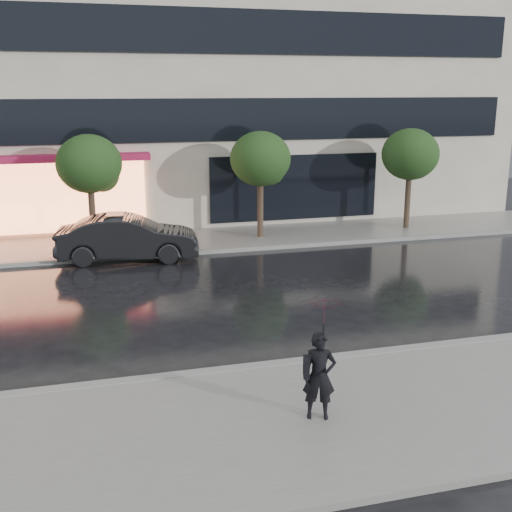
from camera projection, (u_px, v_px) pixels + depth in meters
name	position (u px, v px, depth m)	size (l,w,h in m)	color
ground	(252.00, 351.00, 13.78)	(120.00, 120.00, 0.00)	black
sidewalk_near	(303.00, 422.00, 10.74)	(60.00, 4.50, 0.12)	slate
sidewalk_far	(179.00, 241.00, 23.32)	(60.00, 3.50, 0.12)	slate
curb_near	(265.00, 367.00, 12.83)	(60.00, 0.25, 0.14)	gray
curb_far	(187.00, 253.00, 21.69)	(60.00, 0.25, 0.14)	gray
office_building	(146.00, 5.00, 28.25)	(30.00, 12.76, 18.00)	beige
bg_building_right	(508.00, 50.00, 44.53)	(12.00, 12.00, 16.00)	#4C4C54
tree_mid_west	(91.00, 166.00, 21.64)	(2.20, 2.20, 3.99)	#33261C
tree_mid_east	(262.00, 161.00, 23.18)	(2.20, 2.20, 3.99)	#33261C
tree_far_east	(411.00, 156.00, 24.72)	(2.20, 2.20, 3.99)	#33261C
parked_car	(128.00, 238.00, 20.83)	(1.58, 4.54, 1.50)	black
pedestrian_with_umbrella	(322.00, 341.00, 10.42)	(1.04, 1.05, 2.11)	black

